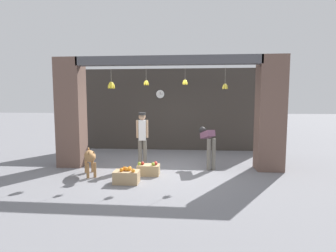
# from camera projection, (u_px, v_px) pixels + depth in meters

# --- Properties ---
(ground_plane) EXTENTS (60.00, 60.00, 0.00)m
(ground_plane) POSITION_uv_depth(u_px,v_px,m) (167.00, 170.00, 7.15)
(ground_plane) COLOR slate
(shop_back_wall) EXTENTS (6.87, 0.12, 3.08)m
(shop_back_wall) POSITION_uv_depth(u_px,v_px,m) (174.00, 110.00, 9.98)
(shop_back_wall) COLOR #38332D
(shop_back_wall) RESTS_ON ground_plane
(shop_pillar_left) EXTENTS (0.70, 0.60, 3.08)m
(shop_pillar_left) POSITION_uv_depth(u_px,v_px,m) (71.00, 113.00, 7.52)
(shop_pillar_left) COLOR brown
(shop_pillar_left) RESTS_ON ground_plane
(shop_pillar_right) EXTENTS (0.70, 0.60, 3.08)m
(shop_pillar_right) POSITION_uv_depth(u_px,v_px,m) (270.00, 114.00, 7.06)
(shop_pillar_right) COLOR brown
(shop_pillar_right) RESTS_ON ground_plane
(storefront_awning) EXTENTS (4.97, 0.24, 0.90)m
(storefront_awning) POSITION_uv_depth(u_px,v_px,m) (166.00, 61.00, 6.98)
(storefront_awning) COLOR #4C4C51
(dog) EXTENTS (0.59, 0.94, 0.69)m
(dog) POSITION_uv_depth(u_px,v_px,m) (90.00, 157.00, 6.61)
(dog) COLOR #9E7042
(dog) RESTS_ON ground_plane
(shopkeeper) EXTENTS (0.34, 0.26, 1.56)m
(shopkeeper) POSITION_uv_depth(u_px,v_px,m) (142.00, 135.00, 7.47)
(shopkeeper) COLOR #6B665B
(shopkeeper) RESTS_ON ground_plane
(worker_stooping) EXTENTS (0.44, 0.84, 1.12)m
(worker_stooping) POSITION_uv_depth(u_px,v_px,m) (208.00, 141.00, 7.35)
(worker_stooping) COLOR #6B665B
(worker_stooping) RESTS_ON ground_plane
(fruit_crate_oranges) EXTENTS (0.57, 0.37, 0.37)m
(fruit_crate_oranges) POSITION_uv_depth(u_px,v_px,m) (127.00, 176.00, 6.03)
(fruit_crate_oranges) COLOR tan
(fruit_crate_oranges) RESTS_ON ground_plane
(fruit_crate_apples) EXTENTS (0.56, 0.33, 0.35)m
(fruit_crate_apples) POSITION_uv_depth(u_px,v_px,m) (149.00, 169.00, 6.68)
(fruit_crate_apples) COLOR tan
(fruit_crate_apples) RESTS_ON ground_plane
(water_bottle) EXTENTS (0.06, 0.06, 0.25)m
(water_bottle) POSITION_uv_depth(u_px,v_px,m) (124.00, 172.00, 6.59)
(water_bottle) COLOR silver
(water_bottle) RESTS_ON ground_plane
(wall_clock) EXTENTS (0.33, 0.03, 0.33)m
(wall_clock) POSITION_uv_depth(u_px,v_px,m) (160.00, 94.00, 9.89)
(wall_clock) COLOR black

